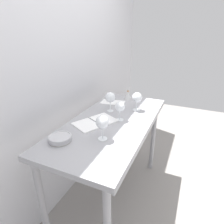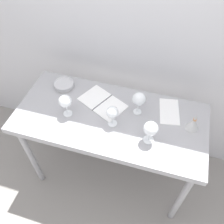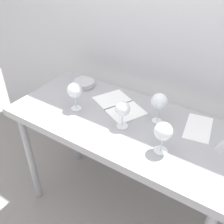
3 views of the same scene
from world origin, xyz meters
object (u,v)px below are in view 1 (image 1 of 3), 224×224
(decanter_funnel, at_px, (128,95))
(wine_glass_near_center, at_px, (120,107))
(wine_glass_far_right, at_px, (110,98))
(tasting_sheet_upper, at_px, (113,102))
(open_notebook, at_px, (95,122))
(tasting_bowl, at_px, (60,138))
(wine_glass_near_left, at_px, (102,123))
(wine_glass_near_right, at_px, (137,98))

(decanter_funnel, bearing_deg, wine_glass_near_center, -167.66)
(wine_glass_far_right, xyz_separation_m, tasting_sheet_upper, (0.23, 0.07, -0.13))
(open_notebook, relative_size, tasting_sheet_upper, 1.61)
(open_notebook, bearing_deg, tasting_sheet_upper, 33.25)
(open_notebook, bearing_deg, wine_glass_near_center, -25.93)
(decanter_funnel, bearing_deg, tasting_bowl, 172.53)
(tasting_sheet_upper, height_order, tasting_bowl, tasting_bowl)
(wine_glass_near_left, distance_m, tasting_sheet_upper, 0.76)
(wine_glass_near_left, relative_size, decanter_funnel, 1.37)
(wine_glass_near_center, distance_m, open_notebook, 0.24)
(wine_glass_far_right, height_order, tasting_sheet_upper, wine_glass_far_right)
(tasting_sheet_upper, relative_size, decanter_funnel, 1.90)
(wine_glass_near_right, bearing_deg, tasting_bowl, 157.06)
(wine_glass_near_center, distance_m, tasting_bowl, 0.55)
(tasting_bowl, bearing_deg, wine_glass_near_left, -60.91)
(wine_glass_far_right, bearing_deg, open_notebook, 177.36)
(wine_glass_near_left, relative_size, tasting_bowl, 1.12)
(tasting_bowl, relative_size, decanter_funnel, 1.22)
(wine_glass_near_center, distance_m, wine_glass_near_right, 0.28)
(decanter_funnel, bearing_deg, wine_glass_near_right, -145.58)
(wine_glass_near_right, relative_size, decanter_funnel, 1.33)
(wine_glass_near_center, relative_size, tasting_bowl, 1.02)
(wine_glass_near_left, relative_size, wine_glass_far_right, 0.97)
(wine_glass_far_right, bearing_deg, wine_glass_near_left, -161.69)
(wine_glass_near_right, bearing_deg, wine_glass_near_left, 174.30)
(open_notebook, distance_m, tasting_sheet_upper, 0.51)
(decanter_funnel, bearing_deg, wine_glass_near_left, -171.99)
(wine_glass_near_left, bearing_deg, wine_glass_near_center, 0.93)
(tasting_sheet_upper, bearing_deg, decanter_funnel, -42.75)
(wine_glass_near_right, distance_m, open_notebook, 0.48)
(wine_glass_near_center, bearing_deg, tasting_bowl, 152.37)
(wine_glass_near_right, height_order, wine_glass_near_left, wine_glass_near_left)
(wine_glass_far_right, height_order, decanter_funnel, wine_glass_far_right)
(wine_glass_near_right, distance_m, tasting_sheet_upper, 0.33)
(tasting_sheet_upper, distance_m, tasting_bowl, 0.86)
(open_notebook, bearing_deg, tasting_bowl, -166.88)
(wine_glass_near_left, bearing_deg, tasting_sheet_upper, 18.05)
(wine_glass_near_left, distance_m, open_notebook, 0.30)
(wine_glass_far_right, relative_size, tasting_sheet_upper, 0.74)
(wine_glass_near_center, distance_m, wine_glass_near_left, 0.34)
(wine_glass_near_left, distance_m, decanter_funnel, 0.90)
(wine_glass_near_right, bearing_deg, tasting_sheet_upper, 70.80)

